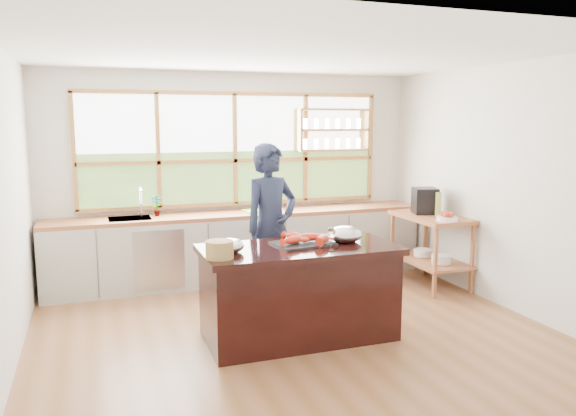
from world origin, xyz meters
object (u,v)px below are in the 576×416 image
cook (271,227)px  island (299,292)px  espresso_machine (425,201)px  wicker_basket (220,250)px

cook → island: bearing=-109.7°
espresso_machine → wicker_basket: (-3.00, -1.46, -0.09)m
espresso_machine → island: bearing=-132.1°
island → wicker_basket: bearing=-165.9°
cook → wicker_basket: bearing=-144.9°
island → wicker_basket: 0.98m
island → cook: bearing=89.0°
cook → wicker_basket: (-0.83, -1.13, 0.06)m
island → wicker_basket: wicker_basket is taller
island → espresso_machine: bearing=29.9°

